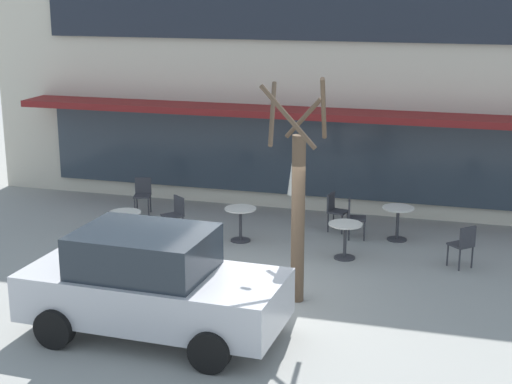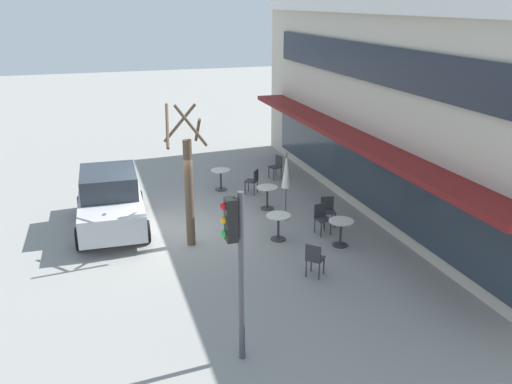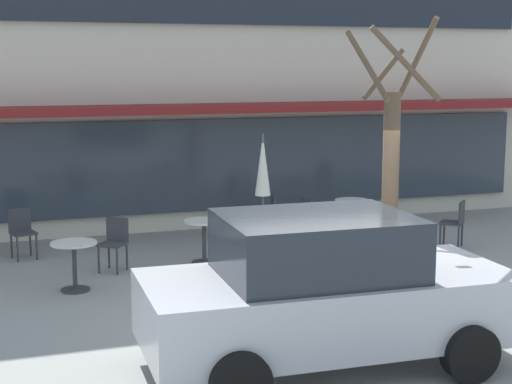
# 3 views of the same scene
# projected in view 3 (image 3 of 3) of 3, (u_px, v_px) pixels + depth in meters

# --- Properties ---
(ground_plane) EXTENTS (80.00, 80.00, 0.00)m
(ground_plane) POSITION_uv_depth(u_px,v_px,m) (337.00, 310.00, 11.02)
(ground_plane) COLOR gray
(building_facade) EXTENTS (17.68, 9.10, 6.62)m
(building_facade) POSITION_uv_depth(u_px,v_px,m) (173.00, 69.00, 19.78)
(building_facade) COLOR beige
(building_facade) RESTS_ON ground
(cafe_table_near_wall) EXTENTS (0.70, 0.70, 0.76)m
(cafe_table_near_wall) POSITION_uv_depth(u_px,v_px,m) (343.00, 230.00, 13.88)
(cafe_table_near_wall) COLOR #333338
(cafe_table_near_wall) RESTS_ON ground
(cafe_table_streetside) EXTENTS (0.70, 0.70, 0.76)m
(cafe_table_streetside) POSITION_uv_depth(u_px,v_px,m) (74.00, 258.00, 11.88)
(cafe_table_streetside) COLOR #333338
(cafe_table_streetside) RESTS_ON ground
(cafe_table_by_tree) EXTENTS (0.70, 0.70, 0.76)m
(cafe_table_by_tree) POSITION_uv_depth(u_px,v_px,m) (204.00, 234.00, 13.55)
(cafe_table_by_tree) COLOR #333338
(cafe_table_by_tree) RESTS_ON ground
(cafe_table_mid_patio) EXTENTS (0.70, 0.70, 0.76)m
(cafe_table_mid_patio) POSITION_uv_depth(u_px,v_px,m) (352.00, 212.00, 15.59)
(cafe_table_mid_patio) COLOR #333338
(cafe_table_mid_patio) RESTS_ON ground
(patio_umbrella_green_folded) EXTENTS (0.28, 0.28, 2.20)m
(patio_umbrella_green_folded) POSITION_uv_depth(u_px,v_px,m) (263.00, 166.00, 13.94)
(patio_umbrella_green_folded) COLOR #4C4C51
(patio_umbrella_green_folded) RESTS_ON ground
(cafe_chair_0) EXTENTS (0.46, 0.46, 0.89)m
(cafe_chair_0) POSITION_uv_depth(u_px,v_px,m) (311.00, 216.00, 15.14)
(cafe_chair_0) COLOR #333338
(cafe_chair_0) RESTS_ON ground
(cafe_chair_1) EXTENTS (0.49, 0.49, 0.89)m
(cafe_chair_1) POSITION_uv_depth(u_px,v_px,m) (22.00, 229.00, 13.89)
(cafe_chair_1) COLOR #333338
(cafe_chair_1) RESTS_ON ground
(cafe_chair_2) EXTENTS (0.47, 0.47, 0.89)m
(cafe_chair_2) POSITION_uv_depth(u_px,v_px,m) (278.00, 213.00, 15.37)
(cafe_chair_2) COLOR #333338
(cafe_chair_2) RESTS_ON ground
(cafe_chair_3) EXTENTS (0.56, 0.56, 0.89)m
(cafe_chair_3) POSITION_uv_depth(u_px,v_px,m) (115.00, 240.00, 13.06)
(cafe_chair_3) COLOR #333338
(cafe_chair_3) RESTS_ON ground
(cafe_chair_4) EXTENTS (0.57, 0.57, 0.89)m
(cafe_chair_4) POSITION_uv_depth(u_px,v_px,m) (456.00, 220.00, 14.72)
(cafe_chair_4) COLOR #333338
(cafe_chair_4) RESTS_ON ground
(parked_sedan) EXTENTS (4.25, 2.12, 1.76)m
(parked_sedan) POSITION_uv_depth(u_px,v_px,m) (325.00, 291.00, 8.86)
(parked_sedan) COLOR #B7B7BC
(parked_sedan) RESTS_ON ground
(street_tree) EXTENTS (1.10, 1.10, 4.07)m
(street_tree) POSITION_uv_depth(u_px,v_px,m) (391.00, 178.00, 11.22)
(street_tree) COLOR brown
(street_tree) RESTS_ON ground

